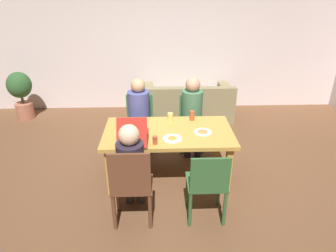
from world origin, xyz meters
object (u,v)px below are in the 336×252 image
object	(u,v)px
chair_2	(191,119)
dining_table	(168,137)
person_1	(139,111)
couch	(187,104)
potted_plant	(21,92)
chair_0	(131,185)
drinking_glass_2	(155,140)
drinking_glass_1	(170,117)
drinking_glass_0	(192,116)
person_2	(192,109)
plate_1	(172,138)
chair_1	(140,119)
pizza_box_0	(134,134)
person_0	(131,164)
chair_3	(208,184)
plate_0	(203,132)

from	to	relation	value
chair_2	dining_table	bearing A→B (deg)	-114.86
person_1	couch	xyz separation A→B (m)	(0.88, 1.34, -0.44)
person_1	potted_plant	xyz separation A→B (m)	(-2.40, 1.39, -0.15)
chair_0	chair_2	world-z (taller)	chair_0
chair_2	drinking_glass_2	xyz separation A→B (m)	(-0.57, -1.21, 0.28)
couch	potted_plant	bearing A→B (deg)	179.10
dining_table	drinking_glass_1	bearing A→B (deg)	83.13
drinking_glass_0	drinking_glass_2	xyz separation A→B (m)	(-0.53, -0.68, -0.02)
person_2	couch	xyz separation A→B (m)	(0.05, 1.33, -0.45)
plate_1	drinking_glass_2	distance (m)	0.25
chair_1	person_2	world-z (taller)	person_2
pizza_box_0	potted_plant	size ratio (longest dim) A/B	0.57
potted_plant	drinking_glass_2	bearing A→B (deg)	-42.89
person_0	chair_1	distance (m)	1.65
plate_1	couch	distance (m)	2.38
person_0	couch	xyz separation A→B (m)	(0.88, 2.83, -0.44)
pizza_box_0	drinking_glass_0	xyz separation A→B (m)	(0.80, 0.51, 0.02)
dining_table	person_1	distance (m)	0.85
drinking_glass_2	potted_plant	world-z (taller)	potted_plant
chair_1	chair_3	xyz separation A→B (m)	(0.83, -1.76, 0.00)
person_2	couch	world-z (taller)	person_2
chair_0	drinking_glass_2	xyz separation A→B (m)	(0.26, 0.56, 0.25)
plate_0	drinking_glass_1	xyz separation A→B (m)	(-0.41, 0.38, 0.05)
chair_0	dining_table	bearing A→B (deg)	64.47
person_1	chair_1	bearing A→B (deg)	90.00
person_2	drinking_glass_0	xyz separation A→B (m)	(-0.05, -0.41, 0.07)
person_1	chair_2	distance (m)	0.87
person_0	person_2	bearing A→B (deg)	60.97
person_0	drinking_glass_0	world-z (taller)	person_0
chair_2	person_2	distance (m)	0.27
person_2	pizza_box_0	world-z (taller)	person_2
dining_table	potted_plant	xyz separation A→B (m)	(-2.83, 2.12, -0.07)
person_0	pizza_box_0	size ratio (longest dim) A/B	2.23
person_2	plate_0	bearing A→B (deg)	-86.56
drinking_glass_0	potted_plant	distance (m)	3.66
chair_0	person_1	xyz separation A→B (m)	(-0.00, 1.64, 0.18)
couch	person_2	bearing A→B (deg)	-92.19
plate_1	drinking_glass_1	bearing A→B (deg)	90.41
chair_0	person_2	size ratio (longest dim) A/B	0.81
chair_0	chair_1	bearing A→B (deg)	90.00
potted_plant	couch	bearing A→B (deg)	-0.90
chair_1	couch	size ratio (longest dim) A/B	0.50
chair_1	chair_3	bearing A→B (deg)	-64.65
person_1	drinking_glass_0	world-z (taller)	person_1
person_0	person_1	xyz separation A→B (m)	(-0.00, 1.49, -0.00)
chair_1	dining_table	bearing A→B (deg)	-63.81
dining_table	plate_1	distance (m)	0.25
drinking_glass_0	potted_plant	bearing A→B (deg)	150.65
chair_0	plate_1	world-z (taller)	chair_0
dining_table	person_1	xyz separation A→B (m)	(-0.43, 0.73, 0.08)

